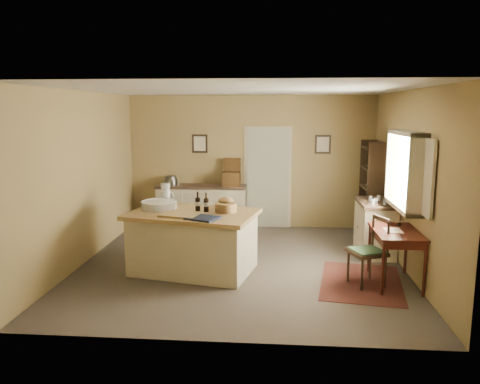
% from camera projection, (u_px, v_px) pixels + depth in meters
% --- Properties ---
extents(ground, '(5.00, 5.00, 0.00)m').
position_uv_depth(ground, '(241.00, 265.00, 7.37)').
color(ground, brown).
rests_on(ground, ground).
extents(wall_back, '(5.00, 0.10, 2.70)m').
position_uv_depth(wall_back, '(251.00, 162.00, 9.58)').
color(wall_back, olive).
rests_on(wall_back, ground).
extents(wall_front, '(5.00, 0.10, 2.70)m').
position_uv_depth(wall_front, '(222.00, 217.00, 4.68)').
color(wall_front, olive).
rests_on(wall_front, ground).
extents(wall_left, '(0.10, 5.00, 2.70)m').
position_uv_depth(wall_left, '(83.00, 178.00, 7.33)').
color(wall_left, olive).
rests_on(wall_left, ground).
extents(wall_right, '(0.10, 5.00, 2.70)m').
position_uv_depth(wall_right, '(409.00, 182.00, 6.93)').
color(wall_right, olive).
rests_on(wall_right, ground).
extents(ceiling, '(5.00, 5.00, 0.00)m').
position_uv_depth(ceiling, '(241.00, 90.00, 6.90)').
color(ceiling, silver).
rests_on(ceiling, wall_back).
extents(door, '(0.97, 0.06, 2.11)m').
position_uv_depth(door, '(268.00, 177.00, 9.58)').
color(door, '#AAAB93').
rests_on(door, ground).
extents(framed_prints, '(2.82, 0.02, 0.38)m').
position_uv_depth(framed_prints, '(261.00, 144.00, 9.48)').
color(framed_prints, black).
rests_on(framed_prints, ground).
extents(window, '(0.25, 1.99, 1.12)m').
position_uv_depth(window, '(408.00, 170.00, 6.71)').
color(window, beige).
rests_on(window, ground).
extents(work_island, '(2.04, 1.56, 1.20)m').
position_uv_depth(work_island, '(193.00, 240.00, 7.01)').
color(work_island, beige).
rests_on(work_island, ground).
extents(sideboard, '(1.80, 0.51, 1.18)m').
position_uv_depth(sideboard, '(202.00, 206.00, 9.52)').
color(sideboard, beige).
rests_on(sideboard, ground).
extents(rug, '(1.32, 1.75, 0.01)m').
position_uv_depth(rug, '(361.00, 282.00, 6.61)').
color(rug, '#4B2016').
rests_on(rug, ground).
extents(writing_desk, '(0.61, 1.00, 0.82)m').
position_uv_depth(writing_desk, '(396.00, 237.00, 6.45)').
color(writing_desk, '#35110A').
rests_on(writing_desk, ground).
extents(desk_chair, '(0.57, 0.57, 0.94)m').
position_uv_depth(desk_chair, '(367.00, 252.00, 6.43)').
color(desk_chair, black).
rests_on(desk_chair, ground).
extents(right_cabinet, '(0.57, 1.01, 0.99)m').
position_uv_depth(right_cabinet, '(375.00, 227.00, 7.86)').
color(right_cabinet, beige).
rests_on(right_cabinet, ground).
extents(shelving_unit, '(0.31, 0.83, 1.84)m').
position_uv_depth(shelving_unit, '(373.00, 190.00, 8.78)').
color(shelving_unit, black).
rests_on(shelving_unit, ground).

